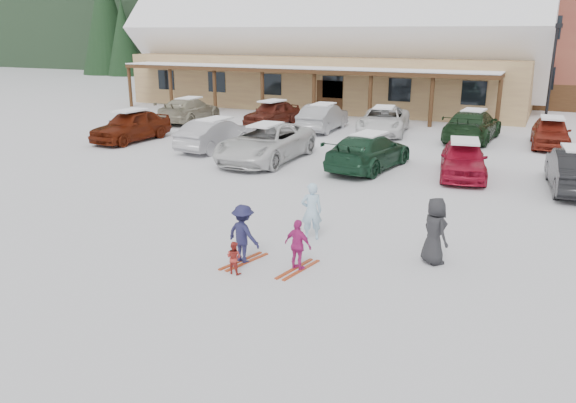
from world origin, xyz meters
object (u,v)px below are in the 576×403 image
at_px(parked_car_7, 189,110).
at_px(parked_car_8, 272,113).
at_px(child_magenta, 298,245).
at_px(parked_car_0, 131,126).
at_px(parked_car_11, 472,126).
at_px(child_navy, 243,234).
at_px(parked_car_10, 384,120).
at_px(toddler_red, 234,258).
at_px(parked_car_9, 323,117).
at_px(parked_car_2, 266,143).
at_px(adult_skier, 312,211).
at_px(day_lodge, 329,50).
at_px(parked_car_1, 215,134).
at_px(lamp_post, 552,69).
at_px(bystander_dark, 435,231).
at_px(parked_car_12, 551,132).
at_px(parked_car_4, 463,159).
at_px(parked_car_5, 576,170).
at_px(parked_car_3, 369,151).

distance_m(parked_car_7, parked_car_8, 5.13).
xyz_separation_m(child_magenta, parked_car_0, (-13.97, 10.94, 0.16)).
relative_size(parked_car_7, parked_car_11, 0.94).
relative_size(child_navy, parked_car_10, 0.28).
bearing_deg(child_navy, toddler_red, 115.35).
bearing_deg(parked_car_9, parked_car_11, -179.12).
relative_size(child_magenta, parked_car_2, 0.22).
distance_m(child_navy, parked_car_2, 10.88).
bearing_deg(toddler_red, adult_skier, -100.46).
xyz_separation_m(day_lodge, toddler_red, (9.17, -29.55, -3.56)).
bearing_deg(parked_car_8, parked_car_2, -55.99).
xyz_separation_m(child_navy, parked_car_10, (-1.85, 18.41, 0.01)).
relative_size(parked_car_1, parked_car_7, 0.87).
bearing_deg(lamp_post, parked_car_10, -142.24).
height_order(lamp_post, parked_car_9, lamp_post).
bearing_deg(parked_car_10, parked_car_7, 176.22).
bearing_deg(child_navy, lamp_post, -88.46).
distance_m(child_magenta, parked_car_9, 18.99).
distance_m(bystander_dark, parked_car_7, 23.54).
bearing_deg(parked_car_2, parked_car_12, 37.50).
relative_size(child_magenta, parked_car_10, 0.24).
bearing_deg(parked_car_4, parked_car_9, 129.51).
bearing_deg(child_magenta, adult_skier, -64.29).
bearing_deg(parked_car_7, lamp_post, -164.41).
relative_size(day_lodge, parked_car_12, 7.10).
distance_m(day_lodge, parked_car_2, 19.79).
relative_size(lamp_post, parked_car_0, 1.26).
bearing_deg(bystander_dark, parked_car_4, -40.50).
bearing_deg(parked_car_0, child_navy, -38.68).
bearing_deg(day_lodge, parked_car_5, -48.96).
height_order(toddler_red, bystander_dark, bystander_dark).
bearing_deg(parked_car_1, parked_car_2, 164.94).
relative_size(parked_car_0, parked_car_8, 1.10).
xyz_separation_m(day_lodge, parked_car_11, (11.76, -10.56, -3.18)).
relative_size(child_magenta, parked_car_12, 0.29).
xyz_separation_m(toddler_red, child_magenta, (1.23, 0.77, 0.22)).
xyz_separation_m(parked_car_5, parked_car_8, (-15.77, 8.36, -0.04)).
height_order(day_lodge, parked_car_12, day_lodge).
distance_m(parked_car_3, parked_car_12, 10.19).
distance_m(day_lodge, parked_car_3, 20.81).
xyz_separation_m(bystander_dark, parked_car_1, (-11.77, 9.19, -0.09)).
height_order(lamp_post, parked_car_4, lamp_post).
relative_size(toddler_red, parked_car_12, 0.19).
xyz_separation_m(child_navy, parked_car_0, (-12.63, 11.06, 0.06)).
bearing_deg(parked_car_4, parked_car_5, -15.16).
xyz_separation_m(toddler_red, parked_car_11, (2.59, 18.99, 0.38)).
relative_size(lamp_post, child_navy, 4.01).
bearing_deg(parked_car_2, parked_car_8, 114.77).
distance_m(parked_car_4, parked_car_12, 8.17).
distance_m(adult_skier, parked_car_3, 8.31).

